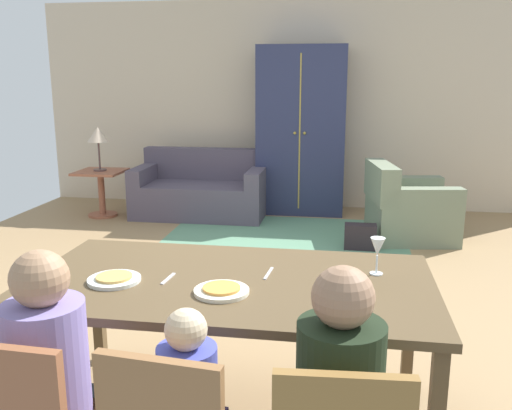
{
  "coord_description": "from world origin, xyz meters",
  "views": [
    {
      "loc": [
        0.63,
        -3.89,
        1.7
      ],
      "look_at": [
        0.04,
        -0.25,
        0.85
      ],
      "focal_mm": 38.65,
      "sensor_mm": 36.0,
      "label": 1
    }
  ],
  "objects": [
    {
      "name": "ground_plane",
      "position": [
        0.0,
        0.43,
        -0.01
      ],
      "size": [
        6.94,
        6.07,
        0.02
      ],
      "primitive_type": "cube",
      "color": "#957650"
    },
    {
      "name": "wine_glass",
      "position": [
        0.81,
        -1.27,
        0.89
      ],
      "size": [
        0.07,
        0.07,
        0.19
      ],
      "color": "silver",
      "rests_on": "dining_table"
    },
    {
      "name": "knife",
      "position": [
        0.28,
        -1.35,
        0.76
      ],
      "size": [
        0.03,
        0.17,
        0.01
      ],
      "primitive_type": "cube",
      "rotation": [
        0.0,
        0.0,
        -0.09
      ],
      "color": "silver",
      "rests_on": "dining_table"
    },
    {
      "name": "armchair",
      "position": [
        1.32,
        2.08,
        0.32
      ],
      "size": [
        0.98,
        0.98,
        0.82
      ],
      "color": "slate",
      "rests_on": "ground_plane"
    },
    {
      "name": "handbag",
      "position": [
        0.82,
        1.58,
        0.13
      ],
      "size": [
        0.32,
        0.16,
        0.26
      ],
      "primitive_type": "cube",
      "color": "black",
      "rests_on": "ground_plane"
    },
    {
      "name": "plate_near_man",
      "position": [
        -0.43,
        -1.57,
        0.77
      ],
      "size": [
        0.25,
        0.25,
        0.02
      ],
      "primitive_type": "cylinder",
      "color": "silver",
      "rests_on": "dining_table"
    },
    {
      "name": "pizza_near_child",
      "position": [
        0.11,
        -1.63,
        0.78
      ],
      "size": [
        0.17,
        0.17,
        0.01
      ],
      "primitive_type": "cylinder",
      "color": "gold",
      "rests_on": "plate_near_child"
    },
    {
      "name": "couch",
      "position": [
        -1.14,
        2.74,
        0.3
      ],
      "size": [
        1.62,
        0.86,
        0.82
      ],
      "color": "#4E4555",
      "rests_on": "ground_plane"
    },
    {
      "name": "area_rug",
      "position": [
        0.02,
        1.88,
        0.0
      ],
      "size": [
        2.6,
        1.8,
        0.01
      ],
      "primitive_type": "cube",
      "color": "slate",
      "rests_on": "ground_plane"
    },
    {
      "name": "pizza_near_man",
      "position": [
        -0.43,
        -1.57,
        0.78
      ],
      "size": [
        0.17,
        0.17,
        0.01
      ],
      "primitive_type": "cylinder",
      "color": "tan",
      "rests_on": "plate_near_man"
    },
    {
      "name": "person_man",
      "position": [
        -0.43,
        -2.16,
        0.51
      ],
      "size": [
        0.3,
        0.41,
        1.11
      ],
      "color": "#32424B",
      "rests_on": "ground_plane"
    },
    {
      "name": "armoire",
      "position": [
        0.09,
        3.13,
        1.05
      ],
      "size": [
        1.1,
        0.59,
        2.1
      ],
      "color": "#292E4F",
      "rests_on": "ground_plane"
    },
    {
      "name": "plate_near_woman",
      "position": [
        0.64,
        -1.55,
        0.77
      ],
      "size": [
        0.25,
        0.25,
        0.02
      ],
      "primitive_type": "cylinder",
      "color": "silver",
      "rests_on": "dining_table"
    },
    {
      "name": "side_table",
      "position": [
        -2.36,
        2.48,
        0.38
      ],
      "size": [
        0.56,
        0.56,
        0.58
      ],
      "color": "#97553C",
      "rests_on": "ground_plane"
    },
    {
      "name": "table_lamp",
      "position": [
        -2.36,
        2.48,
        1.01
      ],
      "size": [
        0.26,
        0.26,
        0.54
      ],
      "color": "brown",
      "rests_on": "side_table"
    },
    {
      "name": "plate_near_child",
      "position": [
        0.11,
        -1.63,
        0.77
      ],
      "size": [
        0.25,
        0.25,
        0.02
      ],
      "primitive_type": "cylinder",
      "color": "white",
      "rests_on": "dining_table"
    },
    {
      "name": "fork",
      "position": [
        -0.18,
        -1.5,
        0.76
      ],
      "size": [
        0.03,
        0.15,
        0.01
      ],
      "primitive_type": "cube",
      "rotation": [
        0.0,
        0.0,
        -0.09
      ],
      "color": "silver",
      "rests_on": "dining_table"
    },
    {
      "name": "back_wall",
      "position": [
        0.0,
        3.52,
        1.35
      ],
      "size": [
        6.94,
        0.1,
        2.7
      ],
      "primitive_type": "cube",
      "color": "beige",
      "rests_on": "ground_plane"
    },
    {
      "name": "dining_table",
      "position": [
        0.11,
        -1.45,
        0.7
      ],
      "size": [
        1.94,
        1.04,
        0.76
      ],
      "color": "brown",
      "rests_on": "ground_plane"
    }
  ]
}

